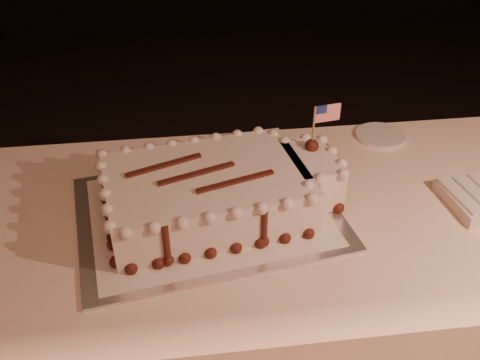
{
  "coord_description": "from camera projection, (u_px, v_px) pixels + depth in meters",
  "views": [
    {
      "loc": [
        -0.23,
        -0.42,
        1.58
      ],
      "look_at": [
        -0.1,
        0.61,
        0.85
      ],
      "focal_mm": 40.0,
      "sensor_mm": 36.0,
      "label": 1
    }
  ],
  "objects": [
    {
      "name": "room_shell",
      "position": [
        440.0,
        56.0,
        0.47
      ],
      "size": [
        6.1,
        8.1,
        2.9
      ],
      "color": "black",
      "rests_on": "ground"
    },
    {
      "name": "banquet_table",
      "position": [
        275.0,
        312.0,
        1.55
      ],
      "size": [
        2.4,
        0.8,
        0.75
      ],
      "primitive_type": "cube",
      "color": "#FFDCC5",
      "rests_on": "ground"
    },
    {
      "name": "sheet_cake",
      "position": [
        220.0,
        190.0,
        1.29
      ],
      "size": [
        0.61,
        0.4,
        0.24
      ],
      "color": "white",
      "rests_on": "doily"
    },
    {
      "name": "side_plate",
      "position": [
        380.0,
        136.0,
        1.62
      ],
      "size": [
        0.15,
        0.15,
        0.01
      ],
      "primitive_type": "cylinder",
      "color": "silver",
      "rests_on": "banquet_table"
    },
    {
      "name": "cake_board",
      "position": [
        208.0,
        213.0,
        1.32
      ],
      "size": [
        0.69,
        0.56,
        0.01
      ],
      "primitive_type": "cube",
      "rotation": [
        0.0,
        0.0,
        0.16
      ],
      "color": "silver",
      "rests_on": "banquet_table"
    },
    {
      "name": "doily",
      "position": [
        208.0,
        211.0,
        1.32
      ],
      "size": [
        0.62,
        0.51,
        0.0
      ],
      "primitive_type": "cube",
      "rotation": [
        0.0,
        0.0,
        0.16
      ],
      "color": "white",
      "rests_on": "cake_board"
    }
  ]
}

